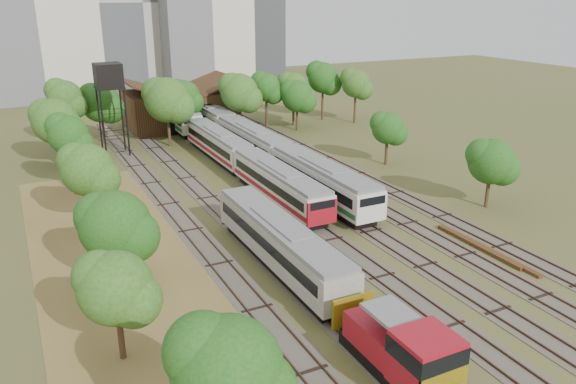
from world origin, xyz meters
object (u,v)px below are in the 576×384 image
shunter_locomotive (404,352)px  water_tower (108,78)px  railcar_green_set (253,142)px  railcar_red_set (245,162)px

shunter_locomotive → water_tower: (-5.16, 53.01, 7.90)m
shunter_locomotive → water_tower: water_tower is taller
railcar_green_set → shunter_locomotive: railcar_green_set is taller
railcar_red_set → shunter_locomotive: size_ratio=4.27×
railcar_green_set → railcar_red_set: bearing=-119.2°
shunter_locomotive → railcar_red_set: bearing=80.6°
railcar_red_set → shunter_locomotive: (-6.00, -36.26, -0.03)m
railcar_red_set → railcar_green_set: (4.00, 7.16, 0.16)m
railcar_green_set → shunter_locomotive: size_ratio=6.43×
shunter_locomotive → water_tower: 53.84m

